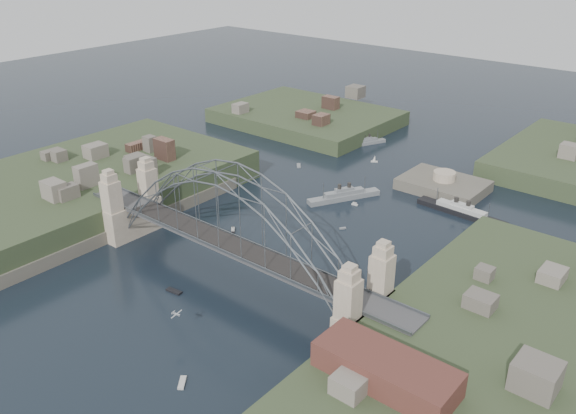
# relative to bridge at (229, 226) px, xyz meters

# --- Properties ---
(ground) EXTENTS (500.00, 500.00, 0.00)m
(ground) POSITION_rel_bridge_xyz_m (0.00, 0.00, -12.32)
(ground) COLOR black
(ground) RESTS_ON ground
(bridge) EXTENTS (84.00, 13.80, 24.60)m
(bridge) POSITION_rel_bridge_xyz_m (0.00, 0.00, 0.00)
(bridge) COLOR #444446
(bridge) RESTS_ON ground
(shore_west) EXTENTS (50.50, 90.00, 12.00)m
(shore_west) POSITION_rel_bridge_xyz_m (-57.32, 0.00, -10.35)
(shore_west) COLOR #303E23
(shore_west) RESTS_ON ground
(shore_east) EXTENTS (50.50, 90.00, 12.00)m
(shore_east) POSITION_rel_bridge_xyz_m (57.32, 0.00, -10.35)
(shore_east) COLOR #303E23
(shore_east) RESTS_ON ground
(headland_nw) EXTENTS (60.00, 45.00, 9.00)m
(headland_nw) POSITION_rel_bridge_xyz_m (-55.00, 95.00, -11.82)
(headland_nw) COLOR #303E23
(headland_nw) RESTS_ON ground
(fort_island) EXTENTS (22.00, 16.00, 9.40)m
(fort_island) POSITION_rel_bridge_xyz_m (12.00, 70.00, -12.66)
(fort_island) COLOR #544F43
(fort_island) RESTS_ON ground
(wharf_shed) EXTENTS (20.00, 8.00, 4.00)m
(wharf_shed) POSITION_rel_bridge_xyz_m (44.00, -14.00, -2.32)
(wharf_shed) COLOR #592D26
(wharf_shed) RESTS_ON shore_east
(naval_cruiser_near) EXTENTS (11.85, 19.26, 6.10)m
(naval_cruiser_near) POSITION_rel_bridge_xyz_m (-5.34, 47.60, -11.38)
(naval_cruiser_near) COLOR gray
(naval_cruiser_near) RESTS_ON ground
(naval_cruiser_far) EXTENTS (7.55, 13.49, 4.71)m
(naval_cruiser_far) POSITION_rel_bridge_xyz_m (-24.87, 88.93, -11.59)
(naval_cruiser_far) COLOR gray
(naval_cruiser_far) RESTS_ON ground
(ocean_liner) EXTENTS (23.54, 4.56, 5.74)m
(ocean_liner) POSITION_rel_bridge_xyz_m (22.58, 58.55, -11.43)
(ocean_liner) COLOR black
(ocean_liner) RESTS_ON ground
(aeroplane) EXTENTS (1.55, 2.81, 0.41)m
(aeroplane) POSITION_rel_bridge_xyz_m (6.19, -19.59, -7.14)
(aeroplane) COLOR silver
(small_boat_a) EXTENTS (2.48, 2.61, 1.43)m
(small_boat_a) POSITION_rel_bridge_xyz_m (-15.07, 15.77, -12.04)
(small_boat_a) COLOR #BBBCB7
(small_boat_a) RESTS_ON ground
(small_boat_b) EXTENTS (1.26, 1.58, 0.45)m
(small_boat_b) POSITION_rel_bridge_xyz_m (4.31, 33.25, -12.17)
(small_boat_b) COLOR #BBBCB7
(small_boat_b) RESTS_ON ground
(small_boat_c) EXTENTS (3.56, 1.56, 0.45)m
(small_boat_c) POSITION_rel_bridge_xyz_m (-5.72, -10.33, -12.17)
(small_boat_c) COLOR #BBBCB7
(small_boat_c) RESTS_ON ground
(small_boat_d) EXTENTS (2.16, 2.33, 1.43)m
(small_boat_d) POSITION_rel_bridge_xyz_m (28.96, 41.02, -12.04)
(small_boat_d) COLOR #BBBCB7
(small_boat_d) RESTS_ON ground
(small_boat_e) EXTENTS (2.89, 3.13, 0.45)m
(small_boat_e) POSITION_rel_bridge_xyz_m (-29.76, 58.97, -12.17)
(small_boat_e) COLOR #BBBCB7
(small_boat_e) RESTS_ON ground
(small_boat_f) EXTENTS (1.74, 0.82, 1.43)m
(small_boat_f) POSITION_rel_bridge_xyz_m (-1.06, 46.40, -12.03)
(small_boat_f) COLOR #BBBCB7
(small_boat_f) RESTS_ON ground
(small_boat_g) EXTENTS (2.58, 2.88, 0.45)m
(small_boat_g) POSITION_rel_bridge_xyz_m (15.44, -26.75, -12.17)
(small_boat_g) COLOR #BBBCB7
(small_boat_g) RESTS_ON ground
(small_boat_h) EXTENTS (2.12, 1.72, 2.38)m
(small_boat_h) POSITION_rel_bridge_xyz_m (-14.04, 76.48, -11.40)
(small_boat_h) COLOR #BBBCB7
(small_boat_h) RESTS_ON ground
(small_boat_i) EXTENTS (1.11, 2.30, 0.45)m
(small_boat_i) POSITION_rel_bridge_xyz_m (31.43, 10.80, -12.17)
(small_boat_i) COLOR #BBBCB7
(small_boat_i) RESTS_ON ground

